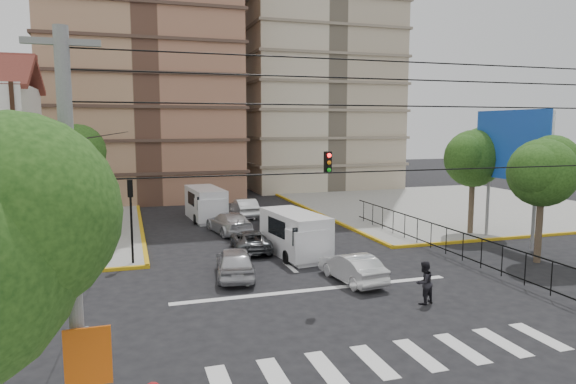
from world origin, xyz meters
name	(u,v)px	position (x,y,z in m)	size (l,w,h in m)	color
ground	(326,298)	(0.00, 0.00, 0.00)	(160.00, 160.00, 0.00)	black
sidewalk_ne	(449,206)	(20.00, 20.00, 0.07)	(26.00, 26.00, 0.15)	gray
crosswalk_stripes	(397,358)	(0.00, -6.00, 0.01)	(12.00, 2.40, 0.01)	silver
stop_line	(316,289)	(0.00, 1.20, 0.01)	(13.00, 0.40, 0.01)	silver
park_fence	(446,257)	(9.00, 4.50, 0.00)	(0.10, 22.50, 1.66)	black
billboard	(512,147)	(14.45, 6.00, 6.00)	(0.36, 6.20, 8.10)	slate
tree_park_a	(544,170)	(13.08, 2.01, 5.01)	(4.41, 3.60, 6.83)	#473828
tree_park_c	(474,156)	(14.09, 9.01, 5.34)	(4.65, 3.80, 7.25)	#473828
tree_tudor	(61,159)	(-11.90, 16.01, 5.22)	(5.39, 4.40, 7.43)	#473828
traffic_light_nw	(131,207)	(-7.80, 7.80, 3.11)	(0.28, 0.22, 4.40)	black
traffic_light_hanging	(348,163)	(0.00, -2.04, 5.90)	(18.00, 9.12, 0.92)	black
utility_pole_sw	(73,255)	(-9.00, -9.00, 4.77)	(1.40, 0.28, 9.00)	slate
district_sign	(89,371)	(-8.80, -9.24, 2.45)	(0.90, 0.12, 3.20)	slate
van_right_lane	(296,235)	(1.03, 7.14, 1.19)	(2.82, 5.66, 2.44)	silver
van_left_lane	(206,205)	(-2.14, 19.82, 1.22)	(2.65, 5.72, 2.50)	silver
car_silver_front_left	(235,262)	(-3.10, 4.16, 0.76)	(1.79, 4.45, 1.52)	#B5B5BA
car_white_front_right	(352,268)	(2.01, 1.80, 0.69)	(1.45, 4.16, 1.37)	white
car_grey_mid_left	(250,241)	(-1.16, 9.11, 0.62)	(2.05, 4.44, 1.23)	#4F5356
car_silver_rear_left	(229,223)	(-1.38, 14.37, 0.74)	(2.07, 5.08, 1.47)	silver
car_darkgrey_mid_right	(273,217)	(2.04, 15.43, 0.75)	(1.78, 4.41, 1.50)	black
car_white_rear_right	(245,208)	(1.05, 20.40, 0.75)	(1.58, 4.54, 1.50)	white
pedestrian_crosswalk	(424,283)	(3.56, -1.86, 0.90)	(0.87, 0.68, 1.80)	black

